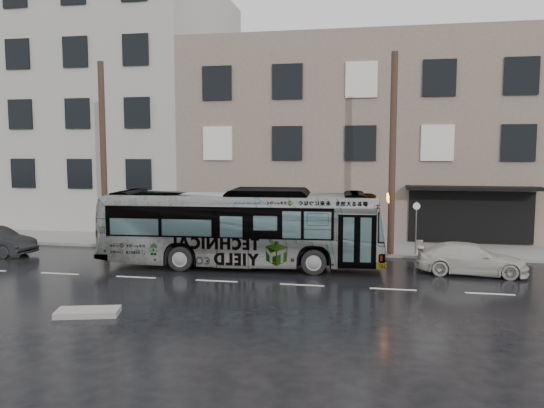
{
  "coord_description": "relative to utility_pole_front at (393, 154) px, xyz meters",
  "views": [
    {
      "loc": [
        5.58,
        -21.06,
        4.84
      ],
      "look_at": [
        1.16,
        2.5,
        2.4
      ],
      "focal_mm": 35.0,
      "sensor_mm": 36.0,
      "label": 1
    }
  ],
  "objects": [
    {
      "name": "sign_post",
      "position": [
        1.1,
        0.0,
        -3.3
      ],
      "size": [
        0.06,
        0.06,
        2.4
      ],
      "primitive_type": "cylinder",
      "color": "slate",
      "rests_on": "sidewalk"
    },
    {
      "name": "slush_pile",
      "position": [
        -9.05,
        -10.44,
        -4.56
      ],
      "size": [
        1.95,
        1.25,
        0.18
      ],
      "primitive_type": "cube",
      "rotation": [
        0.0,
        0.0,
        0.27
      ],
      "color": "#A5A39D",
      "rests_on": "ground"
    },
    {
      "name": "building_taupe",
      "position": [
        -1.5,
        9.4,
        0.85
      ],
      "size": [
        20.0,
        12.0,
        11.0
      ],
      "primitive_type": "cube",
      "color": "gray",
      "rests_on": "ground"
    },
    {
      "name": "bus",
      "position": [
        -6.21,
        -3.14,
        -3.02
      ],
      "size": [
        11.84,
        3.44,
        3.26
      ],
      "primitive_type": "imported",
      "rotation": [
        0.0,
        0.0,
        1.63
      ],
      "color": "#B2B2B2",
      "rests_on": "ground"
    },
    {
      "name": "sidewalk",
      "position": [
        -6.5,
        1.6,
        -4.58
      ],
      "size": [
        90.0,
        3.6,
        0.15
      ],
      "primitive_type": "cube",
      "color": "gray",
      "rests_on": "ground"
    },
    {
      "name": "utility_pole_front",
      "position": [
        0.0,
        0.0,
        0.0
      ],
      "size": [
        0.3,
        0.3,
        9.0
      ],
      "primitive_type": "cylinder",
      "color": "#452D22",
      "rests_on": "sidewalk"
    },
    {
      "name": "building_grey",
      "position": [
        -24.5,
        10.9,
        3.35
      ],
      "size": [
        26.0,
        15.0,
        16.0
      ],
      "primitive_type": "cube",
      "color": "#A19F98",
      "rests_on": "ground"
    },
    {
      "name": "ground",
      "position": [
        -6.5,
        -3.3,
        -4.65
      ],
      "size": [
        120.0,
        120.0,
        0.0
      ],
      "primitive_type": "plane",
      "color": "black",
      "rests_on": "ground"
    },
    {
      "name": "utility_pole_rear",
      "position": [
        -14.0,
        0.0,
        0.0
      ],
      "size": [
        0.3,
        0.3,
        9.0
      ],
      "primitive_type": "cylinder",
      "color": "#452D22",
      "rests_on": "sidewalk"
    },
    {
      "name": "white_sedan",
      "position": [
        2.98,
        -2.87,
        -4.04
      ],
      "size": [
        4.28,
        1.98,
        1.21
      ],
      "primitive_type": "imported",
      "rotation": [
        0.0,
        0.0,
        1.5
      ],
      "color": "#B3B1AA",
      "rests_on": "ground"
    }
  ]
}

